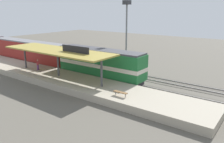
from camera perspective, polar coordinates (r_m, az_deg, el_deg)
The scene contains 11 objects.
ground_plane at distance 39.04m, azimuth -5.61°, elevation -0.15°, with size 120.00×120.00×0.00m, color #5B564C.
track_near at distance 37.63m, azimuth -7.64°, elevation -0.74°, with size 3.20×110.00×0.16m.
track_far at distance 40.93m, azimuth -3.19°, elevation 0.67°, with size 3.20×110.00×0.16m.
platform at distance 34.50m, azimuth -12.96°, elevation -1.75°, with size 6.00×44.00×0.90m, color #A89E89.
station_canopy at distance 33.50m, azimuth -13.27°, elevation 4.92°, with size 5.20×18.00×4.70m.
platform_bench at distance 25.65m, azimuth 2.10°, elevation -5.17°, with size 0.44×1.70×0.50m.
locomotive at distance 34.42m, azimuth -2.93°, elevation 1.97°, with size 2.93×14.43×4.44m.
passenger_carriage_front at distance 47.71m, azimuth -19.97°, elevation 4.66°, with size 2.90×20.00×4.24m.
freight_car at distance 43.36m, azimuth -7.69°, elevation 4.00°, with size 2.80×12.00×3.54m.
light_mast at distance 40.16m, azimuth 3.63°, elevation 12.48°, with size 1.10×1.10×11.70m.
person_waiting at distance 38.22m, azimuth -17.88°, elevation 1.72°, with size 0.34×0.34×1.71m.
Camera 1 is at (-25.90, -25.31, 10.24)m, focal length 37.00 mm.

